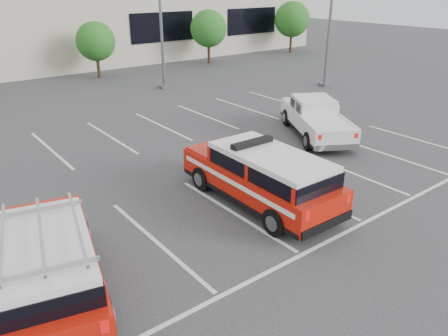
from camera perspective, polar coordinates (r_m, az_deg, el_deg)
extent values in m
plane|color=#2E2E31|center=(13.56, 1.22, -5.88)|extent=(120.00, 120.00, 0.00)
cube|color=silver|center=(16.93, -8.38, 0.08)|extent=(23.00, 15.00, 0.01)
cylinder|color=#3F2B19|center=(34.09, -16.07, 12.52)|extent=(0.24, 0.24, 1.51)
sphere|color=#175718|center=(33.82, -16.43, 15.59)|extent=(2.77, 2.77, 2.77)
sphere|color=#175718|center=(34.21, -15.84, 15.01)|extent=(1.85, 1.85, 1.85)
cylinder|color=#3F2B19|center=(38.87, -1.99, 14.73)|extent=(0.24, 0.24, 1.67)
sphere|color=#175718|center=(38.62, -2.03, 17.73)|extent=(3.07, 3.07, 3.07)
sphere|color=#175718|center=(39.06, -1.70, 17.11)|extent=(2.05, 2.05, 2.05)
cylinder|color=#3F2B19|center=(45.38, 8.70, 15.82)|extent=(0.24, 0.24, 1.84)
sphere|color=#175718|center=(45.15, 8.88, 18.65)|extent=(3.37, 3.37, 3.37)
sphere|color=#175718|center=(45.62, 9.02, 18.04)|extent=(2.24, 2.24, 2.24)
cube|color=#59595E|center=(29.77, -7.78, 10.45)|extent=(0.60, 0.60, 0.20)
cylinder|color=#59595E|center=(29.09, -8.33, 19.89)|extent=(0.18, 0.18, 10.00)
cube|color=#59595E|center=(31.00, 12.95, 10.59)|extent=(0.60, 0.60, 0.20)
cylinder|color=#59595E|center=(30.36, 13.81, 19.63)|extent=(0.18, 0.18, 10.00)
cube|color=#B11408|center=(13.92, 4.57, -1.51)|extent=(2.15, 5.71, 0.87)
cube|color=black|center=(13.30, 6.12, 0.33)|extent=(1.96, 4.05, 0.45)
cube|color=silver|center=(13.19, 6.18, 1.57)|extent=(1.91, 3.97, 0.17)
cube|color=black|center=(13.74, 3.71, 3.31)|extent=(1.53, 0.31, 0.15)
cube|color=silver|center=(20.46, 11.90, 6.05)|extent=(4.38, 5.67, 0.79)
cube|color=black|center=(20.74, 11.60, 8.04)|extent=(2.47, 2.54, 0.41)
cube|color=silver|center=(20.67, 11.67, 8.80)|extent=(2.42, 2.49, 0.15)
cube|color=#B11408|center=(10.60, -21.93, -12.12)|extent=(3.17, 5.44, 0.84)
cube|color=black|center=(9.83, -22.31, -10.65)|extent=(2.63, 3.84, 0.44)
cube|color=silver|center=(9.67, -22.58, -9.16)|extent=(2.57, 3.77, 0.16)
cube|color=#A5A5A8|center=(9.53, -22.83, -7.73)|extent=(2.60, 3.52, 0.06)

